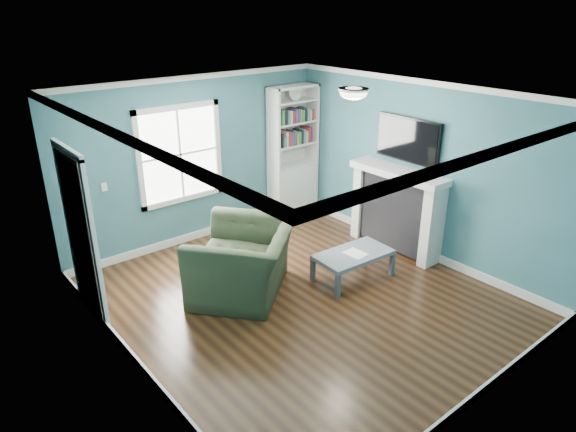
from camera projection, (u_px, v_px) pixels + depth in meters
floor at (302, 298)px, 6.71m from camera, size 5.00×5.00×0.00m
room_walls at (303, 184)px, 6.09m from camera, size 5.00×5.00×5.00m
trim at (303, 211)px, 6.23m from camera, size 4.50×5.00×2.60m
window at (180, 154)px, 7.74m from camera, size 1.40×0.06×1.50m
bookshelf at (293, 165)px, 9.02m from camera, size 0.90×0.35×2.31m
fireplace at (396, 211)px, 7.82m from camera, size 0.44×1.58×1.30m
tv at (408, 140)px, 7.47m from camera, size 0.06×1.10×0.65m
door at (80, 234)px, 5.99m from camera, size 0.12×0.98×2.17m
ceiling_fixture at (354, 92)px, 6.32m from camera, size 0.38×0.38×0.15m
light_switch at (104, 187)px, 7.13m from camera, size 0.08×0.01×0.12m
recliner at (243, 250)px, 6.64m from camera, size 1.66×1.59×1.22m
coffee_table at (353, 256)px, 7.08m from camera, size 1.10×0.65×0.39m
paper_sheet at (356, 253)px, 7.04m from camera, size 0.25×0.31×0.00m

